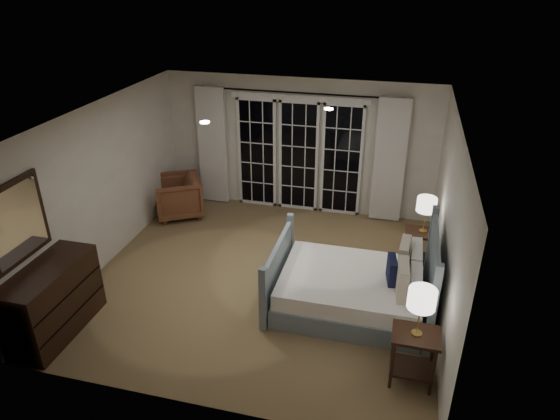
% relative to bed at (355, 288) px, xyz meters
% --- Properties ---
extents(floor, '(5.00, 5.00, 0.00)m').
position_rel_bed_xyz_m(floor, '(-1.42, 0.38, -0.31)').
color(floor, brown).
rests_on(floor, ground).
extents(ceiling, '(5.00, 5.00, 0.00)m').
position_rel_bed_xyz_m(ceiling, '(-1.42, 0.38, 2.19)').
color(ceiling, white).
rests_on(ceiling, wall_back).
extents(wall_left, '(0.02, 5.00, 2.50)m').
position_rel_bed_xyz_m(wall_left, '(-3.92, 0.38, 0.94)').
color(wall_left, beige).
rests_on(wall_left, floor).
extents(wall_right, '(0.02, 5.00, 2.50)m').
position_rel_bed_xyz_m(wall_right, '(1.08, 0.38, 0.94)').
color(wall_right, beige).
rests_on(wall_right, floor).
extents(wall_back, '(5.00, 0.02, 2.50)m').
position_rel_bed_xyz_m(wall_back, '(-1.42, 2.88, 0.94)').
color(wall_back, beige).
rests_on(wall_back, floor).
extents(wall_front, '(5.00, 0.02, 2.50)m').
position_rel_bed_xyz_m(wall_front, '(-1.42, -2.12, 0.94)').
color(wall_front, beige).
rests_on(wall_front, floor).
extents(french_doors, '(2.50, 0.04, 2.20)m').
position_rel_bed_xyz_m(french_doors, '(-1.42, 2.84, 0.78)').
color(french_doors, black).
rests_on(french_doors, wall_back).
extents(curtain_rod, '(3.50, 0.03, 0.03)m').
position_rel_bed_xyz_m(curtain_rod, '(-1.42, 2.78, 1.94)').
color(curtain_rod, black).
rests_on(curtain_rod, wall_back).
extents(curtain_left, '(0.55, 0.10, 2.25)m').
position_rel_bed_xyz_m(curtain_left, '(-3.07, 2.76, 0.84)').
color(curtain_left, silver).
rests_on(curtain_left, curtain_rod).
extents(curtain_right, '(0.55, 0.10, 2.25)m').
position_rel_bed_xyz_m(curtain_right, '(0.23, 2.76, 0.84)').
color(curtain_right, silver).
rests_on(curtain_right, curtain_rod).
extents(downlight_a, '(0.12, 0.12, 0.01)m').
position_rel_bed_xyz_m(downlight_a, '(-0.62, 0.98, 2.18)').
color(downlight_a, white).
rests_on(downlight_a, ceiling).
extents(downlight_b, '(0.12, 0.12, 0.01)m').
position_rel_bed_xyz_m(downlight_b, '(-2.02, -0.02, 2.18)').
color(downlight_b, white).
rests_on(downlight_b, ceiling).
extents(bed, '(2.10, 1.50, 1.22)m').
position_rel_bed_xyz_m(bed, '(0.00, 0.00, 0.00)').
color(bed, slate).
rests_on(bed, floor).
extents(nightstand_left, '(0.52, 0.41, 0.67)m').
position_rel_bed_xyz_m(nightstand_left, '(0.77, -1.19, 0.13)').
color(nightstand_left, black).
rests_on(nightstand_left, floor).
extents(nightstand_right, '(0.50, 0.40, 0.65)m').
position_rel_bed_xyz_m(nightstand_right, '(0.85, 1.23, 0.11)').
color(nightstand_right, black).
rests_on(nightstand_right, floor).
extents(lamp_left, '(0.30, 0.30, 0.58)m').
position_rel_bed_xyz_m(lamp_left, '(0.77, -1.19, 0.82)').
color(lamp_left, tan).
rests_on(lamp_left, nightstand_left).
extents(lamp_right, '(0.29, 0.29, 0.56)m').
position_rel_bed_xyz_m(lamp_right, '(0.85, 1.23, 0.78)').
color(lamp_right, tan).
rests_on(lamp_right, nightstand_right).
extents(armchair, '(1.14, 1.13, 0.76)m').
position_rel_bed_xyz_m(armchair, '(-3.52, 2.01, 0.07)').
color(armchair, brown).
rests_on(armchair, floor).
extents(dresser, '(0.57, 1.33, 0.95)m').
position_rel_bed_xyz_m(dresser, '(-3.65, -1.42, 0.16)').
color(dresser, black).
rests_on(dresser, floor).
extents(mirror, '(0.05, 0.85, 1.00)m').
position_rel_bed_xyz_m(mirror, '(-3.89, -1.42, 1.24)').
color(mirror, black).
rests_on(mirror, wall_left).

